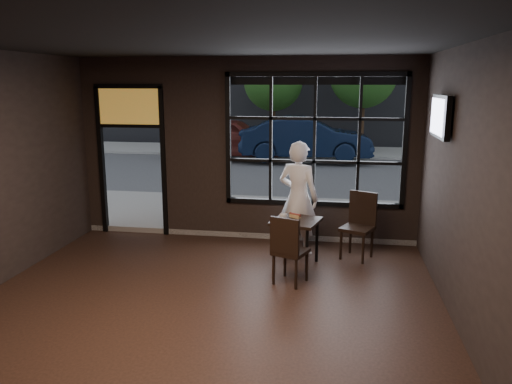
% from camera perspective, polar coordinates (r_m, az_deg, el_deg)
% --- Properties ---
extents(floor, '(6.00, 7.00, 0.02)m').
position_cam_1_polar(floor, '(5.96, -7.44, -15.42)').
color(floor, black).
rests_on(floor, ground).
extents(ceiling, '(6.00, 7.00, 0.02)m').
position_cam_1_polar(ceiling, '(5.30, -8.45, 17.11)').
color(ceiling, black).
rests_on(ceiling, ground).
extents(wall_right, '(0.04, 7.00, 3.20)m').
position_cam_1_polar(wall_right, '(5.37, 24.39, -1.24)').
color(wall_right, black).
rests_on(wall_right, ground).
extents(window_frame, '(3.06, 0.12, 2.28)m').
position_cam_1_polar(window_frame, '(8.60, 6.68, 5.89)').
color(window_frame, black).
rests_on(window_frame, ground).
extents(stained_transom, '(1.20, 0.06, 0.70)m').
position_cam_1_polar(stained_transom, '(9.30, -14.27, 9.48)').
color(stained_transom, orange).
rests_on(stained_transom, ground).
extents(street_asphalt, '(60.00, 41.00, 0.04)m').
position_cam_1_polar(street_asphalt, '(29.22, 6.07, 6.87)').
color(street_asphalt, '#545456').
rests_on(street_asphalt, ground).
extents(cafe_table, '(0.81, 0.81, 0.73)m').
position_cam_1_polar(cafe_table, '(7.73, 4.56, -5.73)').
color(cafe_table, black).
rests_on(cafe_table, floor).
extents(chair_near, '(0.55, 0.55, 0.99)m').
position_cam_1_polar(chair_near, '(7.00, 3.98, -6.54)').
color(chair_near, black).
rests_on(chair_near, floor).
extents(chair_window, '(0.61, 0.61, 1.06)m').
position_cam_1_polar(chair_window, '(8.09, 11.50, -3.87)').
color(chair_window, black).
rests_on(chair_window, floor).
extents(man, '(0.79, 0.66, 1.86)m').
position_cam_1_polar(man, '(8.12, 4.86, -0.69)').
color(man, white).
rests_on(man, floor).
extents(hotdog, '(0.21, 0.17, 0.06)m').
position_cam_1_polar(hotdog, '(7.73, 4.50, -2.73)').
color(hotdog, tan).
rests_on(hotdog, cafe_table).
extents(cup, '(0.12, 0.12, 0.10)m').
position_cam_1_polar(cup, '(7.60, 3.14, -2.83)').
color(cup, silver).
rests_on(cup, cafe_table).
extents(tv, '(0.11, 0.96, 0.56)m').
position_cam_1_polar(tv, '(7.13, 20.37, 8.09)').
color(tv, black).
rests_on(tv, wall_right).
extents(navy_car, '(4.67, 1.95, 1.50)m').
position_cam_1_polar(navy_car, '(17.54, 5.68, 6.09)').
color(navy_car, black).
rests_on(navy_car, street_asphalt).
extents(maroon_car, '(4.29, 1.86, 1.44)m').
position_cam_1_polar(maroon_car, '(18.13, -2.88, 6.24)').
color(maroon_car, '#591E19').
rests_on(maroon_car, street_asphalt).
extents(tree_left, '(2.33, 2.33, 3.97)m').
position_cam_1_polar(tree_left, '(20.10, 1.98, 12.50)').
color(tree_left, '#332114').
rests_on(tree_left, street_asphalt).
extents(tree_right, '(2.54, 2.54, 4.33)m').
position_cam_1_polar(tree_right, '(19.71, 12.18, 12.96)').
color(tree_right, '#332114').
rests_on(tree_right, street_asphalt).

